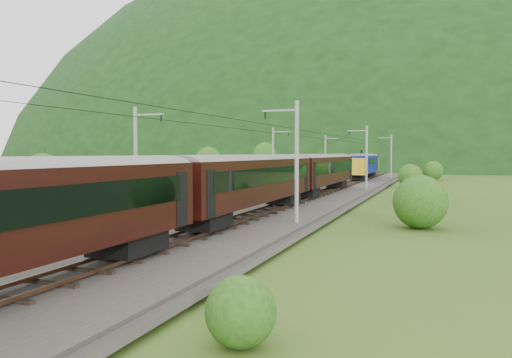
% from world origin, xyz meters
% --- Properties ---
extents(ground, '(600.00, 600.00, 0.00)m').
position_xyz_m(ground, '(0.00, 0.00, 0.00)').
color(ground, '#2F4916').
rests_on(ground, ground).
extents(railbed, '(14.00, 220.00, 0.30)m').
position_xyz_m(railbed, '(0.00, 10.00, 0.15)').
color(railbed, '#38332D').
rests_on(railbed, ground).
extents(track_left, '(2.40, 220.00, 0.27)m').
position_xyz_m(track_left, '(-2.40, 10.00, 0.37)').
color(track_left, brown).
rests_on(track_left, railbed).
extents(track_right, '(2.40, 220.00, 0.27)m').
position_xyz_m(track_right, '(2.40, 10.00, 0.37)').
color(track_right, brown).
rests_on(track_right, railbed).
extents(catenary_left, '(2.54, 192.28, 8.00)m').
position_xyz_m(catenary_left, '(-6.12, 32.00, 4.50)').
color(catenary_left, gray).
rests_on(catenary_left, railbed).
extents(catenary_right, '(2.54, 192.28, 8.00)m').
position_xyz_m(catenary_right, '(6.12, 32.00, 4.50)').
color(catenary_right, gray).
rests_on(catenary_right, railbed).
extents(overhead_wires, '(4.83, 198.00, 0.03)m').
position_xyz_m(overhead_wires, '(0.00, 10.00, 7.10)').
color(overhead_wires, black).
rests_on(overhead_wires, ground).
extents(mountain_main, '(504.00, 360.00, 244.00)m').
position_xyz_m(mountain_main, '(0.00, 260.00, 0.00)').
color(mountain_main, black).
rests_on(mountain_main, ground).
extents(mountain_ridge, '(336.00, 280.00, 132.00)m').
position_xyz_m(mountain_ridge, '(-120.00, 300.00, 0.00)').
color(mountain_ridge, black).
rests_on(mountain_ridge, ground).
extents(train, '(2.96, 142.16, 5.14)m').
position_xyz_m(train, '(2.40, -9.81, 3.51)').
color(train, black).
rests_on(train, ground).
extents(hazard_post_near, '(0.16, 0.16, 1.50)m').
position_xyz_m(hazard_post_near, '(-0.41, 61.76, 1.05)').
color(hazard_post_near, red).
rests_on(hazard_post_near, railbed).
extents(hazard_post_far, '(0.18, 0.18, 1.67)m').
position_xyz_m(hazard_post_far, '(0.32, 45.20, 1.14)').
color(hazard_post_far, red).
rests_on(hazard_post_far, railbed).
extents(signal, '(0.26, 0.26, 2.39)m').
position_xyz_m(signal, '(-3.68, 64.76, 1.70)').
color(signal, black).
rests_on(signal, railbed).
extents(vegetation_left, '(12.25, 141.52, 6.96)m').
position_xyz_m(vegetation_left, '(-13.97, 13.98, 2.55)').
color(vegetation_left, '#194D14').
rests_on(vegetation_left, ground).
extents(vegetation_right, '(6.29, 106.94, 3.13)m').
position_xyz_m(vegetation_right, '(12.70, 20.82, 1.45)').
color(vegetation_right, '#194D14').
rests_on(vegetation_right, ground).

